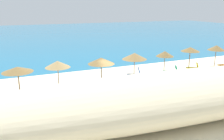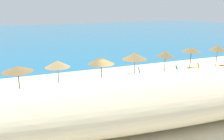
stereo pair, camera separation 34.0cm
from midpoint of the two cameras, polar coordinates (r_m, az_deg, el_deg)
ground_plane at (r=23.04m, az=1.07°, el=-3.66°), size 160.00×160.00×0.00m
sea_water at (r=66.36m, az=-14.51°, el=8.36°), size 160.00×77.96×0.01m
dune_ridge at (r=17.02m, az=16.37°, el=-5.83°), size 39.37×8.97×3.07m
beach_umbrella_3 at (r=22.24m, az=-21.68°, el=0.21°), size 2.69×2.69×2.36m
beach_umbrella_4 at (r=22.59m, az=-12.75°, el=1.45°), size 2.37×2.37×2.54m
beach_umbrella_5 at (r=23.54m, az=-2.26°, el=2.27°), size 2.70×2.70×2.51m
beach_umbrella_6 at (r=25.45m, az=5.96°, el=3.37°), size 2.68×2.68×2.61m
beach_umbrella_7 at (r=27.06m, az=13.28°, el=3.84°), size 1.98×1.98×2.60m
beach_umbrella_8 at (r=29.55m, az=19.12°, el=4.74°), size 2.22×2.22×2.77m
beach_umbrella_9 at (r=32.55m, az=24.72°, el=4.90°), size 2.16×2.16×2.71m
lounge_chair_1 at (r=27.36m, az=14.84°, el=-0.15°), size 1.71×1.12×1.03m
lounge_chair_2 at (r=29.40m, az=19.80°, el=0.56°), size 1.51×1.25×1.02m
lounge_chair_3 at (r=25.13m, az=6.16°, el=-0.88°), size 1.54×1.23×1.22m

